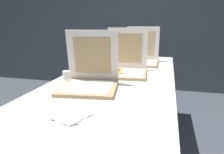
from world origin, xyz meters
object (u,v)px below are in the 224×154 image
at_px(pizza_box_front, 90,80).
at_px(cup_white_near_center, 67,75).
at_px(pizza_box_back, 141,58).
at_px(table, 115,84).
at_px(cup_white_mid, 83,72).
at_px(napkin_pile, 71,116).
at_px(cup_white_far, 108,64).
at_px(pizza_box_middle, 125,67).

relative_size(pizza_box_front, cup_white_near_center, 5.89).
bearing_deg(pizza_box_back, pizza_box_front, -104.05).
xyz_separation_m(table, cup_white_near_center, (-0.35, -0.12, 0.08)).
relative_size(cup_white_mid, napkin_pile, 0.38).
bearing_deg(cup_white_far, napkin_pile, -83.22).
bearing_deg(cup_white_far, pizza_box_middle, -46.04).
relative_size(pizza_box_front, napkin_pile, 2.22).
relative_size(pizza_box_back, cup_white_mid, 5.91).
distance_m(table, cup_white_near_center, 0.38).
xyz_separation_m(table, cup_white_far, (-0.17, 0.40, 0.08)).
relative_size(table, pizza_box_front, 5.79).
xyz_separation_m(cup_white_near_center, napkin_pile, (0.32, -0.61, -0.03)).
bearing_deg(cup_white_near_center, pizza_box_middle, 38.07).
distance_m(table, pizza_box_back, 0.70).
relative_size(pizza_box_middle, cup_white_far, 6.09).
bearing_deg(table, pizza_box_front, -111.31).
relative_size(pizza_box_middle, pizza_box_back, 1.03).
bearing_deg(table, cup_white_far, 112.92).
bearing_deg(cup_white_near_center, cup_white_mid, 57.98).
relative_size(pizza_box_back, cup_white_far, 5.91).
height_order(cup_white_near_center, cup_white_mid, same).
bearing_deg(cup_white_far, cup_white_mid, -104.84).
relative_size(pizza_box_middle, napkin_pile, 2.30).
xyz_separation_m(pizza_box_back, cup_white_far, (-0.28, -0.29, -0.02)).
relative_size(cup_white_near_center, cup_white_mid, 1.00).
bearing_deg(napkin_pile, pizza_box_middle, 85.41).
height_order(pizza_box_middle, cup_white_near_center, pizza_box_middle).
distance_m(pizza_box_back, cup_white_near_center, 0.94).
bearing_deg(cup_white_near_center, pizza_box_front, -32.43).
bearing_deg(pizza_box_middle, pizza_box_front, -112.53).
distance_m(pizza_box_back, cup_white_far, 0.40).
height_order(pizza_box_front, cup_white_far, pizza_box_front).
bearing_deg(pizza_box_middle, pizza_box_back, 77.30).
relative_size(cup_white_near_center, cup_white_far, 1.00).
xyz_separation_m(pizza_box_front, napkin_pile, (0.08, -0.45, -0.05)).
xyz_separation_m(pizza_box_front, cup_white_mid, (-0.16, 0.28, -0.02)).
xyz_separation_m(table, pizza_box_back, (0.11, 0.69, 0.10)).
distance_m(pizza_box_middle, pizza_box_back, 0.51).
bearing_deg(cup_white_far, cup_white_near_center, -109.48).
bearing_deg(table, cup_white_near_center, -160.52).
relative_size(pizza_box_front, pizza_box_back, 1.00).
xyz_separation_m(pizza_box_front, cup_white_near_center, (-0.24, 0.15, -0.02)).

